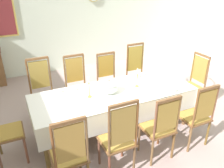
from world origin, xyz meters
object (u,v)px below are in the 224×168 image
at_px(chair_north_b, 77,84).
at_px(chair_head_east, 193,82).
at_px(chair_north_c, 108,79).
at_px(chair_north_d, 137,72).
at_px(chair_south_a, 69,154).
at_px(bowl_far_right, 146,75).
at_px(chair_head_west, 2,128).
at_px(bowl_near_right, 136,76).
at_px(spoon_primary, 63,92).
at_px(bowl_near_left, 71,90).
at_px(soup_tureen, 109,86).
at_px(candlestick_east, 137,80).
at_px(dining_table, 114,96).
at_px(chair_south_c, 160,126).
at_px(candlestick_west, 89,89).
at_px(chair_south_d, 197,115).
at_px(chair_north_a, 42,90).
at_px(bowl_far_left, 172,89).
at_px(spoon_secondary, 140,75).
at_px(chair_south_b, 119,137).

relative_size(chair_north_b, chair_head_east, 1.00).
xyz_separation_m(chair_north_c, chair_north_d, (0.70, 0.01, 0.04)).
bearing_deg(chair_south_a, bowl_far_right, 33.08).
bearing_deg(chair_head_west, bowl_far_right, 97.13).
height_order(bowl_near_right, spoon_primary, bowl_near_right).
bearing_deg(bowl_near_left, spoon_primary, 168.35).
relative_size(soup_tureen, candlestick_east, 0.91).
distance_m(dining_table, chair_head_east, 1.78).
bearing_deg(bowl_far_right, bowl_near_right, 164.97).
height_order(chair_north_d, chair_head_west, chair_north_d).
relative_size(dining_table, chair_south_c, 2.48).
bearing_deg(bowl_near_left, candlestick_west, -57.74).
xyz_separation_m(chair_north_d, soup_tureen, (-1.11, -0.92, 0.28)).
height_order(bowl_near_left, bowl_near_right, bowl_near_left).
xyz_separation_m(chair_north_c, chair_head_east, (1.47, -0.91, 0.02)).
bearing_deg(chair_south_d, candlestick_west, 147.89).
height_order(chair_north_a, chair_head_east, chair_north_a).
relative_size(chair_north_c, spoon_primary, 6.31).
bearing_deg(dining_table, bowl_far_right, 21.00).
bearing_deg(bowl_far_left, spoon_primary, 156.36).
xyz_separation_m(chair_north_b, candlestick_west, (-0.07, -0.92, 0.33)).
bearing_deg(chair_head_west, soup_tureen, 90.00).
height_order(soup_tureen, bowl_near_left, soup_tureen).
height_order(chair_north_a, bowl_far_left, chair_north_a).
xyz_separation_m(chair_north_a, bowl_far_right, (1.91, -0.59, 0.19)).
bearing_deg(chair_north_b, spoon_secondary, 156.15).
xyz_separation_m(chair_south_b, spoon_secondary, (1.14, 1.33, 0.18)).
height_order(dining_table, spoon_primary, spoon_primary).
relative_size(chair_north_b, spoon_secondary, 6.62).
distance_m(chair_north_b, bowl_far_right, 1.38).
distance_m(candlestick_west, bowl_near_left, 0.42).
height_order(dining_table, spoon_secondary, spoon_secondary).
relative_size(chair_head_east, bowl_far_right, 8.05).
relative_size(chair_south_d, chair_north_d, 0.91).
bearing_deg(chair_north_b, candlestick_east, 131.74).
bearing_deg(bowl_far_left, chair_north_a, 146.54).
height_order(chair_north_c, bowl_near_left, chair_north_c).
xyz_separation_m(chair_south_c, spoon_secondary, (0.46, 1.32, 0.21)).
height_order(chair_south_d, bowl_far_right, chair_south_d).
distance_m(chair_south_d, candlestick_west, 1.75).
xyz_separation_m(bowl_far_right, spoon_secondary, (-0.09, 0.08, -0.01)).
relative_size(chair_south_c, chair_north_c, 0.98).
xyz_separation_m(candlestick_east, bowl_near_left, (-1.10, 0.34, -0.11)).
bearing_deg(chair_north_c, candlestick_west, 50.61).
height_order(chair_north_c, spoon_primary, chair_north_c).
bearing_deg(chair_south_c, bowl_near_right, 75.06).
xyz_separation_m(chair_south_c, spoon_primary, (-1.09, 1.27, 0.21)).
xyz_separation_m(bowl_near_right, bowl_far_left, (0.26, -0.77, -0.00)).
xyz_separation_m(chair_south_d, bowl_far_left, (-0.10, 0.53, 0.22)).
bearing_deg(candlestick_west, chair_south_d, -32.11).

